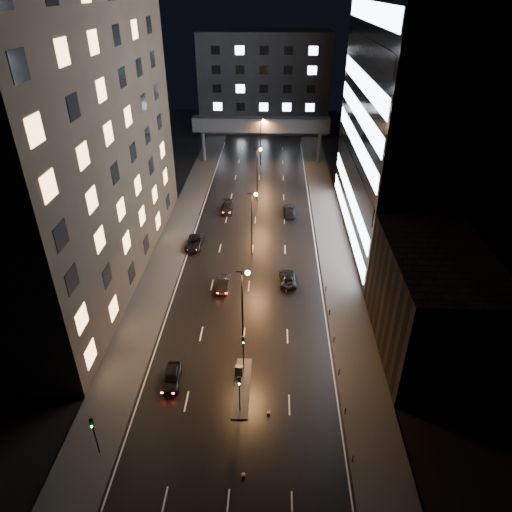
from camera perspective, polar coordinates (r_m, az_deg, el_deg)
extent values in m
plane|color=black|center=(78.73, -0.09, 4.52)|extent=(160.00, 160.00, 0.00)
cube|color=#383533|center=(75.80, -9.75, 3.01)|extent=(5.00, 110.00, 0.15)
cube|color=#383533|center=(74.79, 9.37, 2.64)|extent=(5.00, 110.00, 0.15)
cube|color=#2D2319|center=(62.01, -22.82, 14.63)|extent=(15.00, 48.00, 40.00)
cube|color=black|center=(51.80, 21.11, -5.48)|extent=(10.00, 18.00, 12.00)
cube|color=black|center=(71.12, 21.52, 18.82)|extent=(20.00, 36.00, 45.00)
cube|color=#333335|center=(130.48, 1.07, 20.95)|extent=(34.00, 14.00, 25.00)
cube|color=#333335|center=(103.96, 0.64, 16.12)|extent=(30.00, 3.00, 3.00)
cylinder|color=#333335|center=(106.51, -6.58, 13.49)|extent=(0.80, 0.80, 7.00)
cylinder|color=#333335|center=(105.77, 7.88, 13.28)|extent=(0.80, 0.80, 7.00)
cube|color=#383533|center=(47.72, -1.75, -16.06)|extent=(1.60, 8.00, 0.15)
cylinder|color=black|center=(48.19, -1.58, -12.40)|extent=(0.12, 0.12, 3.50)
cube|color=black|center=(46.71, -1.62, -10.44)|extent=(0.28, 0.22, 0.90)
sphere|color=#0CFF33|center=(46.79, -1.62, -10.81)|extent=(0.18, 0.18, 0.18)
cylinder|color=black|center=(44.35, -2.06, -17.27)|extent=(0.12, 0.12, 3.50)
cube|color=black|center=(42.74, -2.12, -15.30)|extent=(0.28, 0.22, 0.90)
sphere|color=#0CFF33|center=(42.85, -2.12, -15.69)|extent=(0.18, 0.18, 0.18)
cylinder|color=black|center=(43.72, -19.33, -20.91)|extent=(0.12, 0.12, 3.50)
cube|color=black|center=(42.07, -19.87, -19.03)|extent=(0.28, 0.22, 0.90)
sphere|color=#0CFF33|center=(42.20, -19.87, -19.42)|extent=(0.18, 0.18, 0.18)
cylinder|color=black|center=(42.88, 11.99, -23.62)|extent=(0.12, 0.12, 0.90)
cylinder|color=black|center=(45.92, 11.08, -18.57)|extent=(0.12, 0.12, 0.90)
cylinder|color=black|center=(49.28, 10.34, -14.17)|extent=(0.12, 0.12, 0.90)
cylinder|color=black|center=(52.90, 9.72, -10.35)|extent=(0.12, 0.12, 0.90)
cylinder|color=black|center=(56.73, 9.19, -7.03)|extent=(0.12, 0.12, 0.90)
cylinder|color=black|center=(60.74, 8.73, -4.13)|extent=(0.12, 0.12, 0.90)
cylinder|color=black|center=(48.85, -1.71, -6.92)|extent=(0.18, 0.18, 10.00)
cylinder|color=black|center=(45.96, -1.81, -1.99)|extent=(1.20, 0.12, 0.12)
sphere|color=#FF9E38|center=(45.98, -1.06, -2.11)|extent=(0.50, 0.50, 0.50)
cylinder|color=black|center=(65.77, -0.54, 3.80)|extent=(0.18, 0.18, 10.00)
cylinder|color=black|center=(63.66, -0.56, 7.81)|extent=(1.20, 0.12, 0.12)
sphere|color=#FF9E38|center=(63.67, -0.02, 7.72)|extent=(0.50, 0.50, 0.50)
cylinder|color=black|center=(84.06, 0.14, 10.00)|extent=(0.18, 0.18, 10.00)
cylinder|color=black|center=(82.42, 0.15, 13.25)|extent=(1.20, 0.12, 0.12)
sphere|color=#FF9E38|center=(82.43, 0.58, 13.18)|extent=(0.50, 0.50, 0.50)
cylinder|color=black|center=(102.99, 0.59, 13.96)|extent=(0.18, 0.18, 10.00)
cylinder|color=black|center=(101.65, 0.61, 16.66)|extent=(1.20, 0.12, 0.12)
sphere|color=#FF9E38|center=(101.66, 0.96, 16.60)|extent=(0.50, 0.50, 0.50)
imported|color=black|center=(48.50, -10.47, -14.68)|extent=(1.96, 4.24, 1.41)
imported|color=black|center=(60.74, -4.07, -3.54)|extent=(1.79, 4.29, 1.38)
imported|color=black|center=(70.74, -7.73, 1.64)|extent=(2.50, 5.23, 1.44)
imported|color=black|center=(81.74, -3.59, 6.05)|extent=(2.15, 4.99, 1.43)
imported|color=black|center=(61.97, 3.99, -2.80)|extent=(2.34, 4.79, 1.31)
imported|color=black|center=(80.57, 4.19, 5.69)|extent=(2.30, 5.40, 1.55)
cube|color=#535356|center=(48.36, -2.12, -14.11)|extent=(0.86, 0.64, 1.21)
cone|color=#E05D0B|center=(41.60, -1.58, -25.66)|extent=(0.45, 0.45, 0.44)
cone|color=orange|center=(45.34, 1.56, -18.97)|extent=(0.45, 0.45, 0.56)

